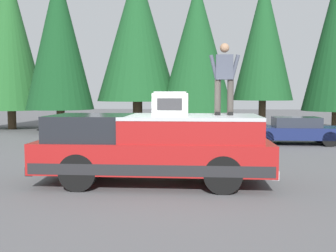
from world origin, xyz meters
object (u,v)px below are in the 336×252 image
at_px(compressor_unit, 171,103).
at_px(person_on_truck_bed, 224,77).
at_px(pickup_truck, 154,147).
at_px(parked_car_navy, 294,131).

distance_m(compressor_unit, person_on_truck_bed, 1.42).
distance_m(pickup_truck, person_on_truck_bed, 2.36).
bearing_deg(parked_car_navy, pickup_truck, 146.99).
bearing_deg(person_on_truck_bed, compressor_unit, 87.79).
bearing_deg(person_on_truck_bed, parked_car_navy, -24.11).
bearing_deg(person_on_truck_bed, pickup_truck, 94.93).
distance_m(compressor_unit, parked_car_navy, 9.12).
bearing_deg(compressor_unit, person_on_truck_bed, -92.21).
xyz_separation_m(person_on_truck_bed, parked_car_navy, (7.72, -3.46, -1.97)).
bearing_deg(pickup_truck, parked_car_navy, -33.01).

